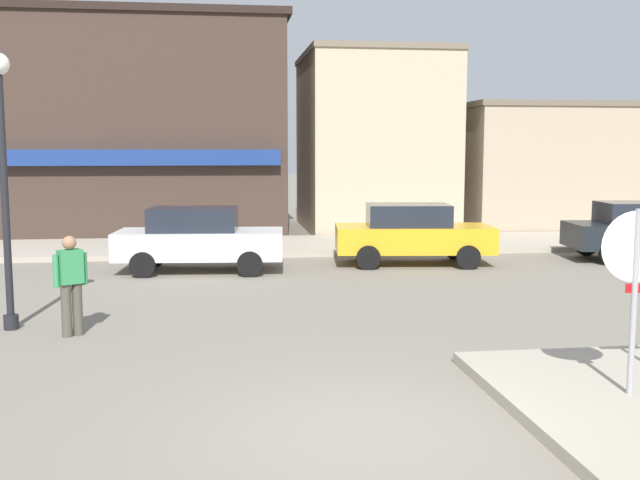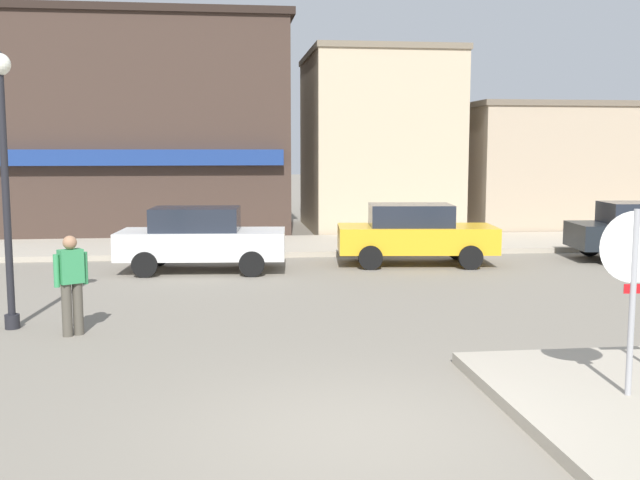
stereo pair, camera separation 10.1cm
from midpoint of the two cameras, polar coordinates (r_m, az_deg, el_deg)
The scene contains 10 objects.
ground_plane at distance 8.13m, azimuth 3.60°, elevation -14.47°, with size 160.00×160.00×0.00m, color gray.
kerb_far at distance 22.49m, azimuth -3.42°, elevation -0.45°, with size 80.00×4.00×0.15m, color #A89E8C.
stop_sign at distance 9.21m, azimuth 23.06°, elevation -2.67°, with size 0.82×0.09×2.30m.
lamp_post at distance 13.17m, azimuth -22.77°, elevation 6.38°, with size 0.36×0.36×4.54m.
parked_car_nearest at distance 18.39m, azimuth -8.92°, elevation 0.13°, with size 4.13×2.14×1.56m.
parked_car_second at distance 19.41m, azimuth 7.37°, elevation 0.52°, with size 4.17×2.22×1.56m.
pedestrian_crossing_near at distance 12.51m, azimuth -18.20°, elevation -3.06°, with size 0.51×0.38×1.61m.
building_corner_shop at distance 28.02m, azimuth -13.88°, elevation 8.30°, with size 11.05×7.62×7.44m.
building_storefront_left_near at distance 27.99m, azimuth 4.43°, elevation 7.46°, with size 5.18×6.18×6.44m.
building_storefront_left_mid at distance 30.11m, azimuth 18.54°, elevation 5.35°, with size 8.68×5.77×4.61m.
Camera 2 is at (-1.38, -7.44, 2.97)m, focal length 42.00 mm.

